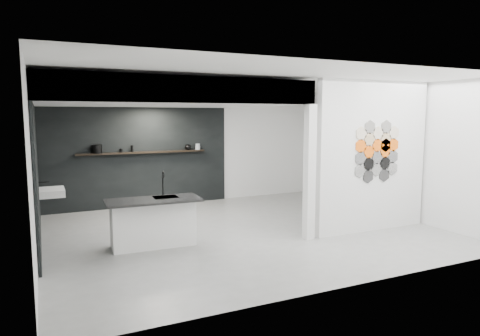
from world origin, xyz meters
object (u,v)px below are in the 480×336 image
Objects in this scene: glass_vase at (198,147)px; kettle at (188,147)px; wall_basin at (52,192)px; utensil_cup at (121,150)px; bottle_dark at (132,149)px; kitchen_island at (153,222)px; stockpot at (97,149)px; glass_bowl at (198,148)px; partition_panel at (373,157)px.

kettle is at bearing 180.00° from glass_vase.
wall_basin is 3.79m from kettle.
kettle reaches higher than utensil_cup.
bottle_dark is at bearing 180.00° from glass_vase.
kitchen_island is 3.29m from bottle_dark.
stockpot is (-0.48, 3.12, 1.00)m from kitchen_island.
glass_bowl is at bearing 0.00° from utensil_cup.
kettle reaches higher than kitchen_island.
glass_vase reaches higher than glass_bowl.
glass_bowl is (1.90, 3.12, 0.95)m from kitchen_island.
kettle is (3.14, 2.07, 0.54)m from wall_basin.
kitchen_island is at bearing -81.19° from stockpot.
glass_bowl reaches higher than wall_basin.
bottle_dark is at bearing 0.00° from stockpot.
partition_panel is 4.16m from kitchen_island.
bottle_dark is at bearing 0.00° from utensil_cup.
utensil_cup reaches higher than kitchen_island.
stockpot is 2.73× the size of utensil_cup.
wall_basin is 4.96× the size of glass_bowl.
kettle is 0.25m from glass_bowl.
wall_basin is 4.00m from glass_bowl.
utensil_cup is (0.52, 0.00, -0.05)m from stockpot.
utensil_cup is (-0.25, 0.00, -0.03)m from bottle_dark.
stockpot is 2.39m from glass_bowl.
wall_basin is 0.39× the size of kitchen_island.
stockpot is at bearing 64.05° from wall_basin.
kitchen_island is 10.05× the size of bottle_dark.
stockpot is 2.39m from glass_vase.
kitchen_island reaches higher than wall_basin.
glass_vase is at bearing 0.00° from glass_bowl.
partition_panel reaches higher than glass_bowl.
glass_bowl is 1.86m from utensil_cup.
stockpot reaches higher than kitchen_island.
stockpot is at bearing 176.48° from kettle.
bottle_dark is at bearing 87.15° from kitchen_island.
glass_vase is (0.25, 0.00, 0.01)m from kettle.
wall_basin is 3.64× the size of kettle.
utensil_cup is (1.53, 2.07, 0.51)m from wall_basin.
kettle is 1.36× the size of glass_bowl.
utensil_cup is at bearing 180.00° from glass_vase.
partition_panel is 5.52m from utensil_cup.
stockpot is at bearing 101.31° from kitchen_island.
glass_vase is (-2.08, 3.87, -0.00)m from partition_panel.
partition_panel reaches higher than stockpot.
bottle_dark is (1.78, 2.07, 0.55)m from wall_basin.
stockpot is 0.53m from utensil_cup.
kettle is 1.35m from bottle_dark.
glass_bowl is at bearing 31.35° from wall_basin.
bottle_dark is (-1.61, 0.00, 0.00)m from glass_vase.
wall_basin is at bearing -130.79° from bottle_dark.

